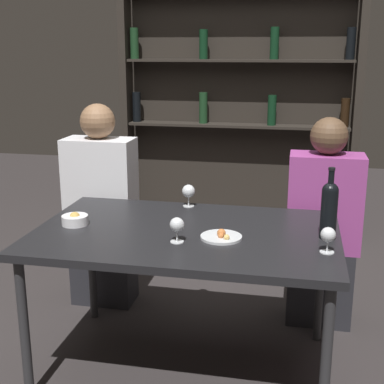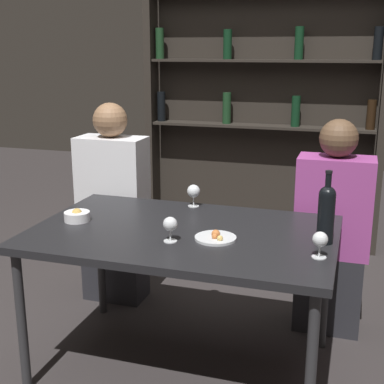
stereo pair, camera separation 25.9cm
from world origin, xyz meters
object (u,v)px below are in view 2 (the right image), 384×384
at_px(wine_bottle, 326,211).
at_px(wine_glass_1, 194,192).
at_px(seated_person_left, 114,210).
at_px(snack_bowl, 77,216).
at_px(food_plate_0, 216,237).
at_px(wine_glass_2, 320,240).
at_px(seated_person_right, 332,234).
at_px(wine_glass_0, 170,225).

height_order(wine_bottle, wine_glass_1, wine_bottle).
bearing_deg(seated_person_left, snack_bowl, -79.93).
distance_m(snack_bowl, seated_person_left, 0.67).
height_order(food_plate_0, seated_person_left, seated_person_left).
xyz_separation_m(food_plate_0, snack_bowl, (-0.72, 0.05, 0.02)).
bearing_deg(wine_glass_2, wine_glass_1, 142.17).
height_order(wine_glass_2, seated_person_right, seated_person_right).
height_order(wine_glass_0, snack_bowl, wine_glass_0).
xyz_separation_m(snack_bowl, seated_person_right, (1.20, 0.64, -0.18)).
relative_size(wine_glass_0, wine_glass_2, 1.02).
height_order(wine_glass_0, seated_person_left, seated_person_left).
distance_m(wine_bottle, seated_person_right, 0.66).
bearing_deg(seated_person_left, wine_glass_1, -21.08).
distance_m(wine_glass_1, food_plate_0, 0.53).
xyz_separation_m(wine_glass_2, snack_bowl, (-1.18, 0.14, -0.05)).
relative_size(wine_glass_0, snack_bowl, 0.90).
relative_size(wine_glass_0, seated_person_left, 0.09).
distance_m(wine_glass_1, wine_glass_2, 0.89).
relative_size(wine_glass_1, wine_glass_2, 1.09).
relative_size(wine_bottle, wine_glass_2, 2.93).
bearing_deg(seated_person_left, seated_person_right, -0.00).
height_order(food_plate_0, snack_bowl, snack_bowl).
bearing_deg(wine_glass_0, wine_glass_2, 0.32).
bearing_deg(wine_glass_2, seated_person_left, 149.09).
xyz_separation_m(wine_glass_2, seated_person_right, (0.02, 0.77, -0.23)).
bearing_deg(seated_person_left, food_plate_0, -39.63).
relative_size(food_plate_0, snack_bowl, 1.48).
bearing_deg(wine_glass_0, wine_bottle, 16.18).
relative_size(wine_bottle, food_plate_0, 1.73).
height_order(wine_bottle, seated_person_left, seated_person_left).
xyz_separation_m(wine_glass_1, snack_bowl, (-0.47, -0.41, -0.06)).
distance_m(seated_person_left, seated_person_right, 1.31).
height_order(wine_glass_0, wine_glass_2, wine_glass_0).
distance_m(wine_glass_1, seated_person_right, 0.80).
height_order(wine_bottle, wine_glass_0, wine_bottle).
bearing_deg(wine_glass_2, wine_glass_0, -179.68).
xyz_separation_m(wine_glass_1, seated_person_left, (-0.59, 0.23, -0.22)).
xyz_separation_m(wine_bottle, snack_bowl, (-1.19, -0.05, -0.12)).
bearing_deg(seated_person_left, wine_glass_0, -50.04).
distance_m(wine_glass_2, snack_bowl, 1.19).
bearing_deg(food_plate_0, seated_person_right, 55.51).
relative_size(wine_glass_2, seated_person_right, 0.09).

